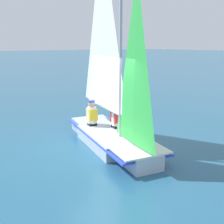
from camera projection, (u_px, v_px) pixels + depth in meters
The scene contains 4 objects.
ground_plane at pixel (112, 145), 8.09m from camera, with size 260.00×260.00×0.00m, color #235675.
sailboat_main at pixel (111, 111), 7.89m from camera, with size 4.29×2.26×5.98m.
sailor_helm at pixel (117, 120), 8.43m from camera, with size 0.39×0.36×1.16m.
sailor_crew at pixel (92, 117), 8.68m from camera, with size 0.39×0.36×1.16m.
Camera 1 is at (6.01, -4.72, 2.82)m, focal length 45.00 mm.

